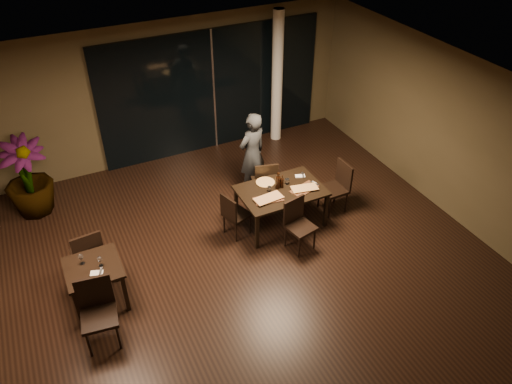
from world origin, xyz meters
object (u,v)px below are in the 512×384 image
Objects in this scene: bottle_b at (282,182)px; main_table at (281,193)px; chair_main_far at (265,181)px; chair_side_far at (88,253)px; chair_side_near at (98,308)px; chair_main_left at (233,213)px; diner at (252,154)px; chair_main_right at (338,184)px; bottle_c at (279,180)px; potted_plant at (27,178)px; bottle_a at (278,181)px; side_table at (94,273)px; chair_main_near at (298,221)px.

main_table is at bearing -129.06° from bottle_b.
main_table is at bearing 103.81° from chair_main_far.
chair_side_far is 0.95× the size of chair_side_near.
diner is (0.90, 1.11, 0.37)m from chair_main_left.
chair_main_left is at bearing -94.72° from chair_main_right.
bottle_b is 0.07m from bottle_c.
chair_main_far is 3.76× the size of bottle_b.
potted_plant is 4.62m from bottle_c.
chair_main_right is (1.17, -0.08, -0.12)m from main_table.
chair_main_far is 4.39m from potted_plant.
chair_main_right is 1.27m from bottle_a.
bottle_a reaches higher than bottle_c.
bottle_b is at bearing 50.94° from main_table.
main_table is at bearing -79.66° from bottle_c.
bottle_a reaches higher than chair_main_far.
side_table is 3.45m from bottle_c.
chair_main_left is 0.87× the size of chair_side_far.
chair_side_far is at bearing -74.58° from potted_plant.
chair_side_far is (-3.37, 0.72, 0.04)m from chair_main_near.
bottle_b is (0.03, -0.60, 0.34)m from chair_main_far.
chair_side_near is at bearing -77.79° from chair_main_right.
diner is (-1.18, 1.25, 0.30)m from chair_main_right.
side_table is (-3.40, -0.50, -0.05)m from main_table.
side_table is at bearing 165.17° from chair_main_near.
bottle_c is at bearing -29.46° from potted_plant.
main_table is 4.66m from potted_plant.
chair_main_far is at bearing -74.41° from chair_main_left.
chair_side_far is 0.58× the size of diner.
chair_main_left is 2.86m from chair_side_near.
bottle_c is (-1.18, 0.15, 0.35)m from chair_main_right.
bottle_a is (-0.04, 0.07, 0.24)m from main_table.
main_table is at bearing -60.15° from bottle_a.
main_table is 3.44m from side_table.
chair_main_near is 0.61× the size of potted_plant.
chair_main_left is at bearing 32.95° from chair_side_near.
chair_main_right is 0.99× the size of chair_side_far.
main_table is at bearing -94.80° from chair_main_right.
bottle_a is at bearing 9.61° from side_table.
bottle_c is (0.02, 0.74, 0.38)m from chair_main_near.
bottle_c reaches higher than side_table.
potted_plant reaches higher than bottle_c.
chair_side_far is at bearing 93.26° from chair_side_near.
side_table is at bearing 33.37° from chair_main_far.
side_table is 0.52× the size of potted_plant.
bottle_a is at bearing -29.70° from potted_plant.
bottle_c is at bearing 174.73° from chair_side_far.
chair_main_far reaches higher than main_table.
main_table is at bearing 173.45° from chair_side_far.
chair_main_right is 0.58× the size of diner.
diner is at bearing -72.70° from chair_main_far.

